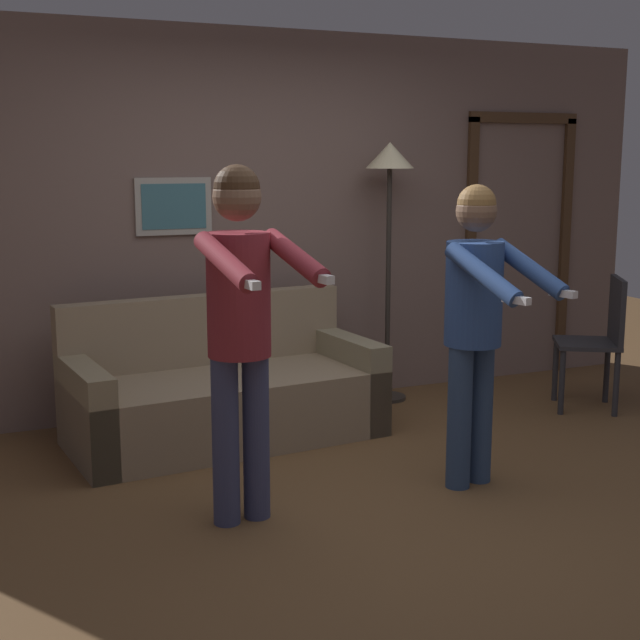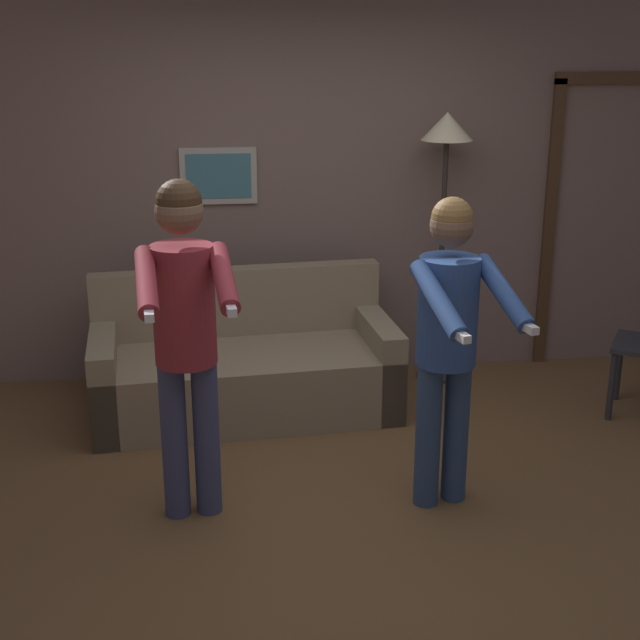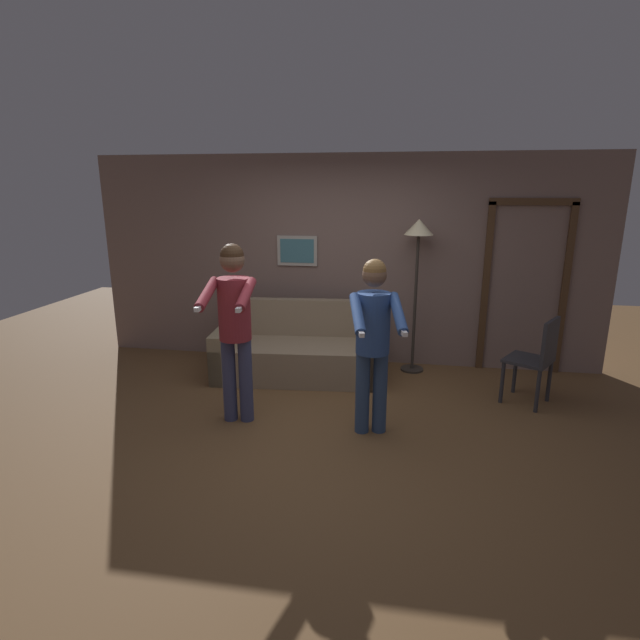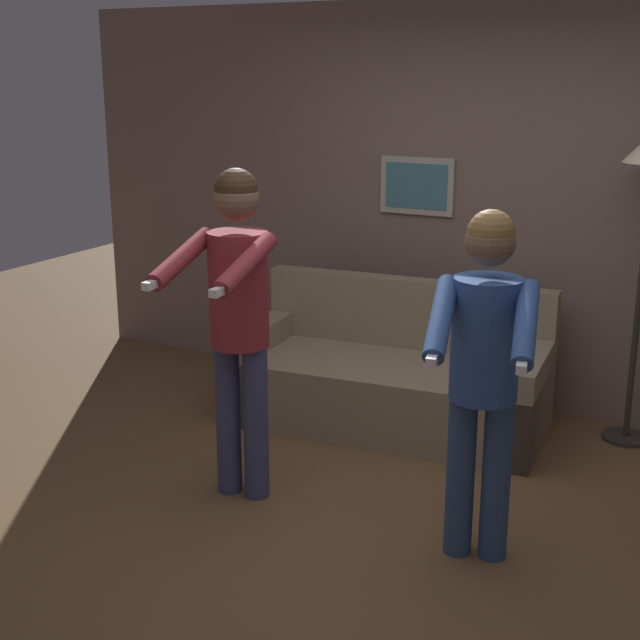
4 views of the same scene
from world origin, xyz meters
name	(u,v)px [view 4 (image 4 of 4)]	position (x,y,z in m)	size (l,w,h in m)	color
ground_plane	(367,533)	(0.00, 0.00, 0.00)	(12.00, 12.00, 0.00)	brown
back_wall_assembly	(507,210)	(0.03, 2.03, 1.30)	(6.40, 0.10, 2.60)	#7D665D
couch	(392,381)	(-0.45, 1.35, 0.28)	(1.97, 1.01, 0.87)	gray
person_standing_left	(237,304)	(-0.76, 0.07, 1.04)	(0.48, 0.74, 1.71)	#3C4166
person_standing_right	(484,358)	(0.52, 0.04, 0.96)	(0.52, 0.69, 1.61)	navy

